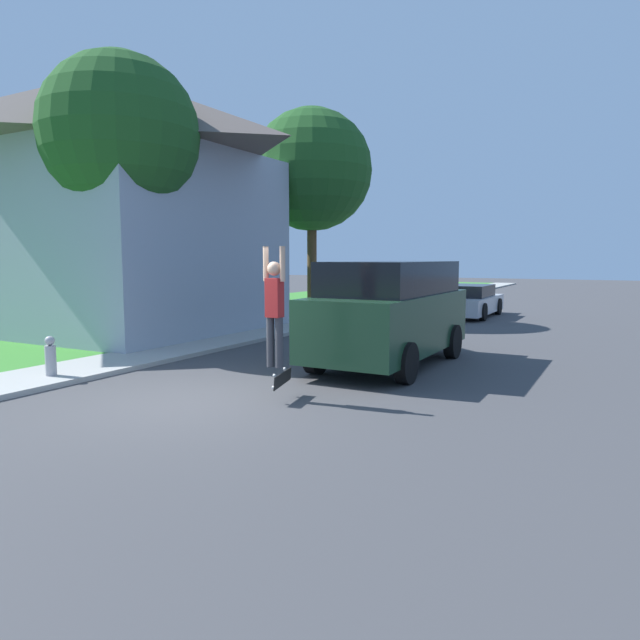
% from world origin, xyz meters
% --- Properties ---
extents(ground_plane, '(120.00, 120.00, 0.00)m').
position_xyz_m(ground_plane, '(0.00, 0.00, 0.00)').
color(ground_plane, '#3D3D3F').
extents(lawn, '(10.00, 80.00, 0.08)m').
position_xyz_m(lawn, '(-8.00, 6.00, 0.04)').
color(lawn, '#387F2D').
rests_on(lawn, ground_plane).
extents(sidewalk, '(1.80, 80.00, 0.10)m').
position_xyz_m(sidewalk, '(-3.60, 6.00, 0.05)').
color(sidewalk, '#9E9E99').
rests_on(sidewalk, ground_plane).
extents(house, '(9.39, 8.11, 8.00)m').
position_xyz_m(house, '(-8.31, 6.02, 4.25)').
color(house, '#99A3B2').
rests_on(house, lawn).
extents(lawn_tree_near, '(3.98, 3.98, 7.36)m').
position_xyz_m(lawn_tree_near, '(-5.24, 3.58, 5.42)').
color(lawn_tree_near, brown).
rests_on(lawn_tree_near, lawn).
extents(lawn_tree_far, '(4.50, 4.50, 7.75)m').
position_xyz_m(lawn_tree_far, '(-4.36, 11.87, 5.56)').
color(lawn_tree_far, brown).
rests_on(lawn_tree_far, lawn).
extents(suv_parked, '(2.15, 5.05, 2.26)m').
position_xyz_m(suv_parked, '(1.73, 4.52, 1.20)').
color(suv_parked, '#193823').
rests_on(suv_parked, ground_plane).
extents(car_down_street, '(1.94, 4.59, 1.27)m').
position_xyz_m(car_down_street, '(0.64, 15.76, 0.61)').
color(car_down_street, '#B7B7BC').
rests_on(car_down_street, ground_plane).
extents(skateboarder, '(0.41, 0.23, 1.98)m').
position_xyz_m(skateboarder, '(1.20, 0.75, 1.57)').
color(skateboarder, '#38383D').
rests_on(skateboarder, ground_plane).
extents(skateboard, '(0.26, 0.81, 0.26)m').
position_xyz_m(skateboard, '(1.31, 0.80, 0.36)').
color(skateboard, black).
rests_on(skateboard, ground_plane).
extents(fire_hydrant, '(0.20, 0.20, 0.76)m').
position_xyz_m(fire_hydrant, '(-3.37, -0.06, 0.47)').
color(fire_hydrant, '#99999E').
rests_on(fire_hydrant, sidewalk).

